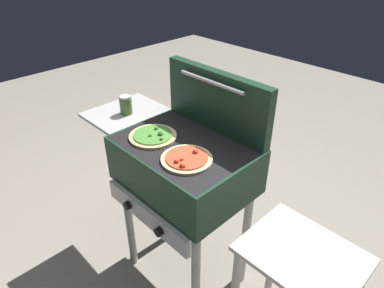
{
  "coord_description": "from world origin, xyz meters",
  "views": [
    {
      "loc": [
        0.99,
        -0.92,
        1.74
      ],
      "look_at": [
        0.05,
        0.0,
        0.92
      ],
      "focal_mm": 31.76,
      "sensor_mm": 36.0,
      "label": 1
    }
  ],
  "objects_px": {
    "pizza_pepperoni": "(187,159)",
    "sauce_jar": "(126,105)",
    "prep_table": "(295,285)",
    "pizza_veggie": "(153,136)",
    "grill": "(182,168)"
  },
  "relations": [
    {
      "from": "pizza_veggie",
      "to": "pizza_pepperoni",
      "type": "bearing_deg",
      "value": -4.53
    },
    {
      "from": "pizza_veggie",
      "to": "prep_table",
      "type": "distance_m",
      "value": 0.91
    },
    {
      "from": "pizza_veggie",
      "to": "sauce_jar",
      "type": "bearing_deg",
      "value": 169.01
    },
    {
      "from": "pizza_pepperoni",
      "to": "prep_table",
      "type": "relative_size",
      "value": 0.32
    },
    {
      "from": "sauce_jar",
      "to": "prep_table",
      "type": "relative_size",
      "value": 0.15
    },
    {
      "from": "grill",
      "to": "pizza_veggie",
      "type": "xyz_separation_m",
      "value": [
        -0.13,
        -0.07,
        0.15
      ]
    },
    {
      "from": "pizza_pepperoni",
      "to": "prep_table",
      "type": "distance_m",
      "value": 0.69
    },
    {
      "from": "pizza_pepperoni",
      "to": "prep_table",
      "type": "bearing_deg",
      "value": 9.25
    },
    {
      "from": "pizza_veggie",
      "to": "sauce_jar",
      "type": "height_order",
      "value": "sauce_jar"
    },
    {
      "from": "grill",
      "to": "sauce_jar",
      "type": "xyz_separation_m",
      "value": [
        -0.44,
        -0.01,
        0.19
      ]
    },
    {
      "from": "pizza_pepperoni",
      "to": "sauce_jar",
      "type": "xyz_separation_m",
      "value": [
        -0.56,
        0.08,
        0.04
      ]
    },
    {
      "from": "grill",
      "to": "pizza_veggie",
      "type": "relative_size",
      "value": 4.15
    },
    {
      "from": "prep_table",
      "to": "pizza_veggie",
      "type": "bearing_deg",
      "value": -175.08
    },
    {
      "from": "grill",
      "to": "pizza_pepperoni",
      "type": "xyz_separation_m",
      "value": [
        0.12,
        -0.09,
        0.15
      ]
    },
    {
      "from": "pizza_veggie",
      "to": "grill",
      "type": "bearing_deg",
      "value": 25.88
    }
  ]
}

